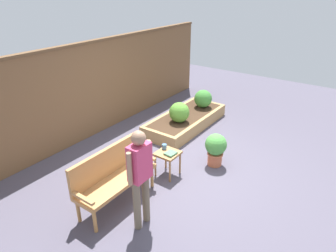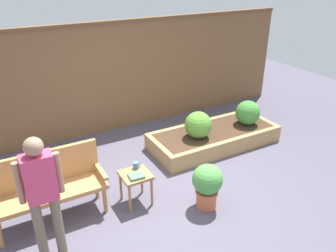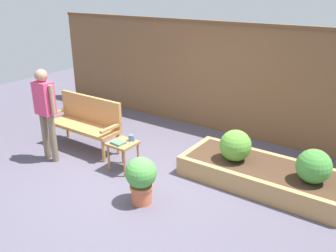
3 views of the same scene
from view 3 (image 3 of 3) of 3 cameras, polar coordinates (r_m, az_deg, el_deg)
ground_plane at (r=5.47m, az=-5.20°, el=-8.79°), size 14.00×14.00×0.00m
fence_back at (r=7.10m, az=8.13°, el=7.79°), size 8.40×0.14×2.16m
garden_bench at (r=6.51m, az=-12.98°, el=1.12°), size 1.44×0.48×0.94m
side_table at (r=5.63m, az=-7.26°, el=-3.38°), size 0.40×0.40×0.48m
cup_on_table at (r=5.62m, az=-5.91°, el=-1.90°), size 0.12×0.09×0.10m
book_on_table at (r=5.55m, az=-8.00°, el=-2.66°), size 0.21×0.19×0.03m
potted_boxwood at (r=4.78m, az=-4.35°, el=-8.24°), size 0.42×0.42×0.67m
raised_planter_bed at (r=5.50m, az=14.88°, el=-7.49°), size 2.40×1.00×0.30m
shrub_near_bench at (r=5.40m, az=10.79°, el=-3.09°), size 0.48×0.48×0.48m
shrub_far_corner at (r=5.11m, az=22.39°, el=-5.99°), size 0.46×0.46×0.46m
person_by_bench at (r=6.06m, az=-19.13°, el=2.85°), size 0.47×0.20×1.56m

